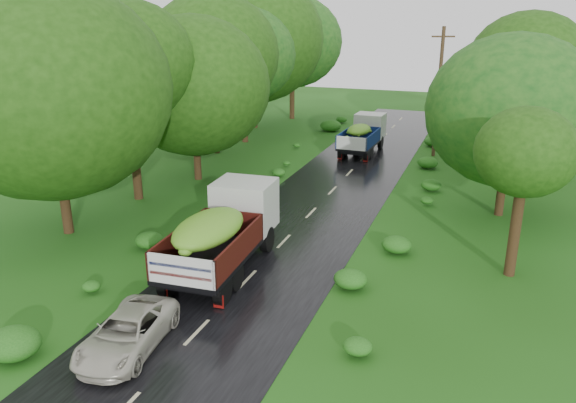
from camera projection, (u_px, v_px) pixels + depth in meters
The scene contains 10 objects.
ground at pixel (197, 333), 18.07m from camera, with size 120.00×120.00×0.00m, color #1A440E.
road at pixel (258, 269), 22.51m from camera, with size 6.50×80.00×0.02m, color black.
road_lines at pixel (267, 259), 23.39m from camera, with size 0.12×69.60×0.00m.
truck_near at pixel (225, 228), 22.20m from camera, with size 2.89×7.23×2.98m.
truck_far at pixel (364, 133), 40.59m from camera, with size 2.33×6.11×2.54m.
car at pixel (127, 333), 16.98m from camera, with size 1.90×4.13×1.15m, color beige.
utility_pole at pixel (439, 91), 38.57m from camera, with size 1.49×0.64×8.85m.
trees_left at pixel (216, 57), 38.44m from camera, with size 7.67×35.52×9.76m.
trees_right at pixel (515, 85), 34.57m from camera, with size 5.11×31.89×8.02m.
shrubs at pixel (322, 195), 30.40m from camera, with size 11.90×44.00×0.70m.
Camera 1 is at (8.16, -13.76, 9.84)m, focal length 35.00 mm.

